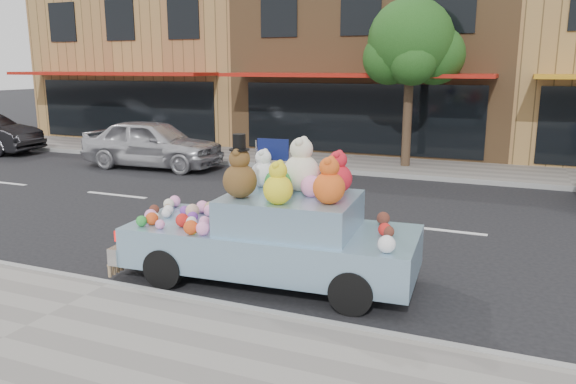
% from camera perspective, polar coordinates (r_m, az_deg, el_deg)
% --- Properties ---
extents(ground, '(120.00, 120.00, 0.00)m').
position_cam_1_polar(ground, '(12.71, -2.97, -1.90)').
color(ground, black).
rests_on(ground, ground).
extents(near_sidewalk, '(60.00, 3.00, 0.12)m').
position_cam_1_polar(near_sidewalk, '(7.72, -24.98, -12.58)').
color(near_sidewalk, gray).
rests_on(near_sidewalk, ground).
extents(far_sidewalk, '(60.00, 3.00, 0.12)m').
position_cam_1_polar(far_sidewalk, '(18.63, 5.76, 2.93)').
color(far_sidewalk, gray).
rests_on(far_sidewalk, ground).
extents(near_kerb, '(60.00, 0.12, 0.13)m').
position_cam_1_polar(near_kerb, '(8.69, -17.64, -9.08)').
color(near_kerb, gray).
rests_on(near_kerb, ground).
extents(far_kerb, '(60.00, 0.12, 0.13)m').
position_cam_1_polar(far_kerb, '(17.22, 4.28, 2.18)').
color(far_kerb, gray).
rests_on(far_kerb, ground).
extents(storefront_left, '(10.00, 9.80, 7.30)m').
position_cam_1_polar(storefront_left, '(27.70, -11.18, 13.38)').
color(storefront_left, olive).
rests_on(storefront_left, ground).
extents(storefront_mid, '(10.00, 9.80, 7.30)m').
position_cam_1_polar(storefront_mid, '(23.66, 9.99, 13.59)').
color(storefront_mid, brown).
rests_on(storefront_mid, ground).
extents(street_tree, '(3.00, 2.70, 5.22)m').
position_cam_1_polar(street_tree, '(17.93, 12.46, 13.99)').
color(street_tree, '#38281C').
rests_on(street_tree, ground).
extents(car_silver, '(4.66, 2.06, 1.56)m').
position_cam_1_polar(car_silver, '(18.49, -13.60, 4.82)').
color(car_silver, '#BBBBC0').
rests_on(car_silver, ground).
extents(art_car, '(4.59, 2.05, 2.27)m').
position_cam_1_polar(art_car, '(8.41, -1.46, -3.96)').
color(art_car, black).
rests_on(art_car, ground).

